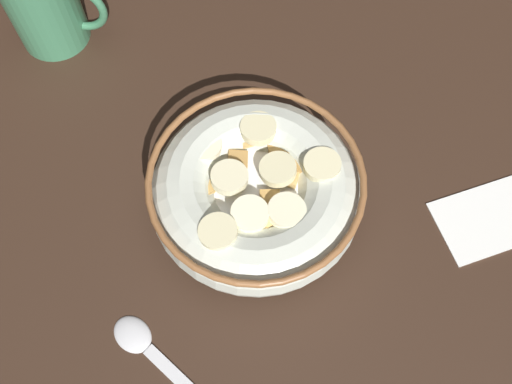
# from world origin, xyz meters

# --- Properties ---
(ground_plane) EXTENTS (1.30, 1.30, 0.02)m
(ground_plane) POSITION_xyz_m (0.00, 0.00, -0.01)
(ground_plane) COLOR #332116
(cereal_bowl) EXTENTS (0.18, 0.18, 0.06)m
(cereal_bowl) POSITION_xyz_m (-0.00, 0.00, 0.03)
(cereal_bowl) COLOR beige
(cereal_bowl) RESTS_ON ground_plane
(spoon) EXTENTS (0.14, 0.10, 0.01)m
(spoon) POSITION_xyz_m (-0.06, -0.14, 0.00)
(spoon) COLOR silver
(spoon) RESTS_ON ground_plane
(coffee_mug) EXTENTS (0.10, 0.07, 0.09)m
(coffee_mug) POSITION_xyz_m (-0.24, 0.16, 0.05)
(coffee_mug) COLOR #3F7F59
(coffee_mug) RESTS_ON ground_plane
(folded_napkin) EXTENTS (0.12, 0.11, 0.00)m
(folded_napkin) POSITION_xyz_m (0.21, 0.02, 0.00)
(folded_napkin) COLOR white
(folded_napkin) RESTS_ON ground_plane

